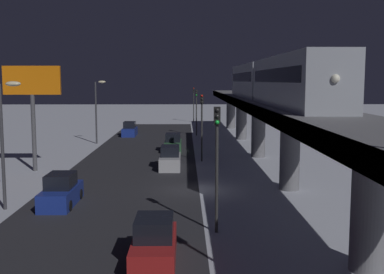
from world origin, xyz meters
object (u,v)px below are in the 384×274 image
subway_train (270,80)px  traffic_light_near (217,151)px  traffic_light_distant (194,99)px  sedan_silver (170,159)px  traffic_light_far (196,106)px  sedan_blue_2 (130,130)px  sedan_blue (61,192)px  commercial_billboard (32,91)px  sedan_green (173,144)px  traffic_light_mid (202,118)px  sedan_red_2 (154,244)px

subway_train → traffic_light_near: (5.78, 18.23, -3.50)m
traffic_light_distant → sedan_silver: bearing=86.4°
traffic_light_far → sedan_blue_2: bearing=1.4°
sedan_blue → commercial_billboard: 13.82m
sedan_green → traffic_light_near: traffic_light_near is taller
sedan_silver → traffic_light_mid: (-2.90, -3.46, 3.40)m
subway_train → traffic_light_mid: (5.78, -3.26, -3.50)m
sedan_red_2 → traffic_light_far: size_ratio=0.71×
sedan_blue → sedan_green: 23.24m
subway_train → sedan_red_2: size_ratio=8.15×
sedan_blue → traffic_light_far: (-9.30, -37.38, 3.41)m
sedan_green → traffic_light_mid: traffic_light_mid is taller
sedan_silver → traffic_light_far: (-2.90, -24.95, 3.40)m
subway_train → traffic_light_far: subway_train is taller
traffic_light_far → traffic_light_distant: (0.00, -21.48, 0.00)m
subway_train → traffic_light_distant: size_ratio=5.76×
traffic_light_distant → traffic_light_far: bearing=90.0°
sedan_green → traffic_light_far: size_ratio=0.71×
sedan_red_2 → traffic_light_distant: (-2.90, -68.44, 3.40)m
sedan_green → sedan_red_2: same height
traffic_light_far → commercial_billboard: commercial_billboard is taller
commercial_billboard → traffic_light_distant: bearing=-106.9°
sedan_blue_2 → sedan_red_2: bearing=97.8°
sedan_blue_2 → sedan_silver: 25.53m
sedan_silver → traffic_light_near: size_ratio=0.74×
traffic_light_far → sedan_green: bearing=79.1°
sedan_silver → traffic_light_mid: traffic_light_mid is taller
subway_train → traffic_light_distant: subway_train is taller
sedan_green → sedan_red_2: size_ratio=1.00×
sedan_blue → traffic_light_far: size_ratio=0.73×
sedan_green → traffic_light_near: (-2.90, 27.94, 3.40)m
subway_train → sedan_silver: (8.68, 0.21, -6.90)m
sedan_blue → sedan_green: size_ratio=1.03×
traffic_light_mid → traffic_light_distant: 42.97m
subway_train → sedan_red_2: subway_train is taller
sedan_red_2 → commercial_billboard: bearing=118.9°
sedan_blue → sedan_silver: 13.98m
sedan_green → traffic_light_distant: 36.79m
sedan_green → traffic_light_distant: traffic_light_distant is taller
sedan_blue_2 → traffic_light_mid: (-9.30, 21.26, 3.40)m
sedan_silver → sedan_blue: bearing=-117.2°
sedan_silver → traffic_light_distant: 46.65m
sedan_green → commercial_billboard: 17.05m
sedan_red_2 → subway_train: bearing=68.6°
traffic_light_near → traffic_light_distant: (0.00, -64.45, 0.00)m
subway_train → traffic_light_near: bearing=72.4°
traffic_light_near → traffic_light_mid: bearing=-90.0°
traffic_light_mid → commercial_billboard: (14.43, 4.57, 2.63)m
subway_train → traffic_light_far: (5.78, -24.74, -3.50)m
sedan_blue_2 → traffic_light_distant: bearing=-113.2°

